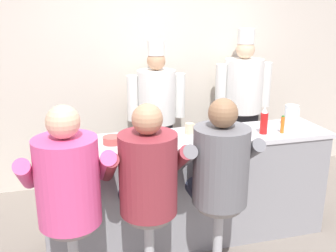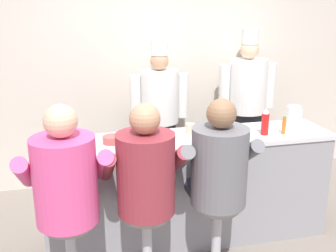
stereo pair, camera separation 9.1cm
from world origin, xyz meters
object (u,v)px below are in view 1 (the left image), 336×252
Objects in this scene: cook_in_whites_far at (243,98)px; water_pitcher_clear at (291,116)px; mustard_bottle_yellow at (228,130)px; cereal_bowl at (112,140)px; coffee_mug_tan at (190,128)px; breakfast_plate at (64,147)px; diner_seated_grey at (219,169)px; diner_seated_maroon at (147,178)px; coffee_mug_blue at (221,130)px; diner_seated_pink at (68,185)px; cook_in_whites_near at (157,109)px; hot_sauce_bottle_orange at (282,125)px; ketchup_bottle_red at (264,121)px.

water_pitcher_clear is at bearing -92.19° from cook_in_whites_far.
mustard_bottle_yellow is 0.97m from cereal_bowl.
cook_in_whites_far is at bearing 46.52° from coffee_mug_tan.
cook_in_whites_far reaches higher than breakfast_plate.
diner_seated_maroon is at bearing -179.98° from diner_seated_grey.
diner_seated_pink is at bearing -160.28° from coffee_mug_blue.
cereal_bowl is at bearing 177.05° from coffee_mug_blue.
diner_seated_maroon is 0.84× the size of cook_in_whites_near.
diner_seated_grey is at bearing -148.99° from water_pitcher_clear.
hot_sauce_bottle_orange is at bearing -2.47° from breakfast_plate.
coffee_mug_tan is at bearing 49.29° from diner_seated_maroon.
diner_seated_grey is 0.84× the size of cook_in_whites_near.
hot_sauce_bottle_orange is at bearing -4.37° from cereal_bowl.
diner_seated_pink is 1.02× the size of diner_seated_maroon.
diner_seated_grey is at bearing -87.54° from cook_in_whites_near.
cook_in_whites_far is at bearing 59.99° from mustard_bottle_yellow.
hot_sauce_bottle_orange is 1.26× the size of coffee_mug_tan.
cereal_bowl is at bearing -178.18° from water_pitcher_clear.
cook_in_whites_near is 1.08m from cook_in_whites_far.
diner_seated_grey is (-0.21, -0.47, -0.15)m from coffee_mug_blue.
cook_in_whites_near is (-0.67, 1.26, -0.16)m from ketchup_bottle_red.
cook_in_whites_near is at bearing 118.06° from ketchup_bottle_red.
ketchup_bottle_red is 1.33m from cook_in_whites_far.
cook_in_whites_near is at bearing 101.76° from mustard_bottle_yellow.
coffee_mug_blue is at bearing 173.24° from hot_sauce_bottle_orange.
water_pitcher_clear is 1.53m from cook_in_whites_near.
cook_in_whites_far reaches higher than coffee_mug_tan.
diner_seated_pink reaches higher than cereal_bowl.
diner_seated_maroon is at bearing -105.88° from cook_in_whites_near.
diner_seated_grey is at bearing 0.02° from diner_seated_maroon.
ketchup_bottle_red is at bearing 20.69° from diner_seated_maroon.
diner_seated_pink is 0.81× the size of cook_in_whites_far.
coffee_mug_tan is 0.81m from diner_seated_maroon.
ketchup_bottle_red is at bearing -15.24° from coffee_mug_tan.
cereal_bowl is at bearing 144.39° from diner_seated_grey.
hot_sauce_bottle_orange is 0.09× the size of cook_in_whites_near.
ketchup_bottle_red is 1.77× the size of coffee_mug_blue.
coffee_mug_blue reaches higher than cereal_bowl.
cook_in_whites_near reaches higher than mustard_bottle_yellow.
diner_seated_maroon is (0.18, -0.52, -0.13)m from cereal_bowl.
diner_seated_maroon reaches higher than cereal_bowl.
coffee_mug_tan is (-0.24, 0.13, -0.00)m from coffee_mug_blue.
mustard_bottle_yellow is at bearing -90.41° from coffee_mug_blue.
ketchup_bottle_red is 0.88× the size of breakfast_plate.
hot_sauce_bottle_orange is 0.79× the size of water_pitcher_clear.
cook_in_whites_near is at bearing 92.46° from diner_seated_grey.
mustard_bottle_yellow reaches higher than breakfast_plate.
breakfast_plate is 0.19× the size of diner_seated_maroon.
diner_seated_pink is at bearing 179.94° from diner_seated_grey.
coffee_mug_tan reaches higher than cereal_bowl.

